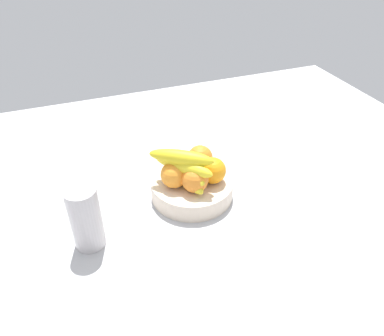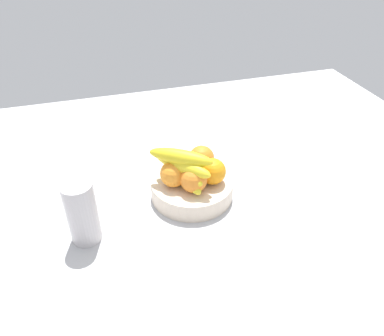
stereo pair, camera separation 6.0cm
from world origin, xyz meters
The scene contains 9 objects.
ground_plane centered at (0.00, 0.00, -1.50)cm, with size 180.00×140.00×3.00cm, color #B1B1B4.
fruit_bowl centered at (1.43, 1.14, 2.58)cm, with size 22.40×22.40×5.17cm, color beige.
orange_front_left centered at (-2.58, -3.14, 8.71)cm, with size 7.08×7.08×7.08cm, color orange.
orange_front_right centered at (2.75, -2.03, 8.71)cm, with size 7.08×7.08×7.08cm, color orange.
orange_center centered at (6.61, 1.64, 8.71)cm, with size 7.08×7.08×7.08cm, color orange.
orange_back_left centered at (2.24, 5.35, 8.71)cm, with size 7.08×7.08×7.08cm, color orange.
orange_back_right centered at (-3.52, 3.50, 8.71)cm, with size 7.08×7.08×7.08cm, color orange.
banana_bunch centered at (4.05, 1.65, 10.47)cm, with size 16.34×17.88×10.60cm.
thermos_tumbler centered at (30.39, 9.43, 8.15)cm, with size 7.21×7.21×16.31cm, color #BAB5B7.
Camera 1 is at (29.90, 76.60, 67.51)cm, focal length 35.32 mm.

